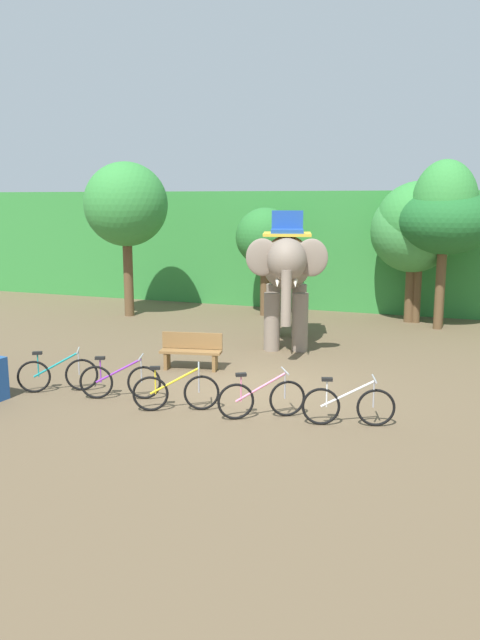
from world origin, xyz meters
name	(u,v)px	position (x,y,z in m)	size (l,w,h in m)	color
ground_plane	(254,388)	(0.00, 0.00, 0.00)	(80.00, 80.00, 0.00)	brown
foliage_hedge	(358,247)	(0.00, 13.17, 2.20)	(36.00, 6.00, 4.40)	#338438
tree_left	(126,205)	(-7.01, 6.79, 3.89)	(2.89, 2.89, 5.37)	brown
tree_center_left	(265,238)	(-2.49, 8.54, 2.75)	(2.10, 2.10, 3.81)	brown
tree_far_right	(413,231)	(2.50, 9.03, 3.05)	(2.80, 2.80, 4.44)	brown
tree_far_left	(421,222)	(2.73, 8.99, 3.36)	(2.91, 2.91, 4.70)	brown
tree_center	(445,206)	(3.48, 8.14, 3.89)	(2.01, 2.01, 5.31)	brown
tree_center_right	(446,222)	(3.53, 8.36, 3.41)	(3.08, 3.08, 4.47)	brown
elephant	(287,269)	(-0.45, 4.15, 2.20)	(2.59, 4.24, 3.78)	gray
bike_teal	(58,374)	(-3.89, -1.72, 0.39)	(1.52, 0.89, 0.92)	black
bike_purple	(120,381)	(-2.36, -1.71, 0.39)	(1.63, 0.70, 0.92)	black
bike_yellow	(176,392)	(-0.94, -1.98, 0.39)	(1.59, 0.79, 0.92)	black
bike_pink	(262,398)	(0.77, -1.81, 0.39)	(1.50, 0.92, 0.92)	black
bike_white	(348,405)	(2.39, -1.65, 0.39)	(1.66, 0.64, 0.92)	black
wooden_bench	(191,350)	(-1.94, 0.97, 0.48)	(1.55, 0.70, 0.89)	brown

